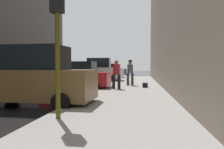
{
  "coord_description": "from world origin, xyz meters",
  "views": [
    {
      "loc": [
        6.58,
        -9.15,
        1.5
      ],
      "look_at": [
        4.86,
        4.49,
        0.97
      ],
      "focal_mm": 35.0,
      "sensor_mm": 36.0,
      "label": 1
    }
  ],
  "objects_px": {
    "parked_red_hatchback": "(77,76)",
    "parked_gray_coupe": "(113,70)",
    "fire_hydrant": "(109,80)",
    "duffel_bag": "(145,85)",
    "parked_white_van": "(98,71)",
    "traffic_light": "(57,17)",
    "pedestrian_with_beanie": "(130,71)",
    "parked_silver_sedan": "(106,72)",
    "pedestrian_in_red_jacket": "(116,73)",
    "parked_bronze_suv": "(34,79)"
  },
  "relations": [
    {
      "from": "parked_gray_coupe",
      "to": "pedestrian_in_red_jacket",
      "type": "distance_m",
      "value": 19.37
    },
    {
      "from": "parked_red_hatchback",
      "to": "parked_silver_sedan",
      "type": "bearing_deg",
      "value": 90.0
    },
    {
      "from": "fire_hydrant",
      "to": "parked_bronze_suv",
      "type": "bearing_deg",
      "value": -103.91
    },
    {
      "from": "parked_bronze_suv",
      "to": "parked_white_van",
      "type": "distance_m",
      "value": 12.53
    },
    {
      "from": "parked_bronze_suv",
      "to": "parked_red_hatchback",
      "type": "distance_m",
      "value": 5.75
    },
    {
      "from": "parked_bronze_suv",
      "to": "pedestrian_in_red_jacket",
      "type": "bearing_deg",
      "value": 63.19
    },
    {
      "from": "parked_red_hatchback",
      "to": "parked_silver_sedan",
      "type": "relative_size",
      "value": 1.01
    },
    {
      "from": "parked_bronze_suv",
      "to": "parked_white_van",
      "type": "xyz_separation_m",
      "value": [
        0.0,
        12.53,
        0.0
      ]
    },
    {
      "from": "parked_red_hatchback",
      "to": "pedestrian_with_beanie",
      "type": "xyz_separation_m",
      "value": [
        3.28,
        1.85,
        0.29
      ]
    },
    {
      "from": "parked_silver_sedan",
      "to": "pedestrian_with_beanie",
      "type": "height_order",
      "value": "pedestrian_with_beanie"
    },
    {
      "from": "parked_white_van",
      "to": "traffic_light",
      "type": "bearing_deg",
      "value": -82.9
    },
    {
      "from": "parked_bronze_suv",
      "to": "fire_hydrant",
      "type": "xyz_separation_m",
      "value": [
        1.8,
        7.28,
        -0.54
      ]
    },
    {
      "from": "traffic_light",
      "to": "pedestrian_with_beanie",
      "type": "distance_m",
      "value": 10.19
    },
    {
      "from": "traffic_light",
      "to": "duffel_bag",
      "type": "xyz_separation_m",
      "value": [
        2.43,
        8.6,
        -2.47
      ]
    },
    {
      "from": "traffic_light",
      "to": "pedestrian_in_red_jacket",
      "type": "relative_size",
      "value": 2.11
    },
    {
      "from": "parked_silver_sedan",
      "to": "pedestrian_in_red_jacket",
      "type": "height_order",
      "value": "pedestrian_in_red_jacket"
    },
    {
      "from": "parked_red_hatchback",
      "to": "parked_white_van",
      "type": "xyz_separation_m",
      "value": [
        -0.0,
        6.78,
        0.18
      ]
    },
    {
      "from": "duffel_bag",
      "to": "parked_silver_sedan",
      "type": "bearing_deg",
      "value": 109.85
    },
    {
      "from": "pedestrian_with_beanie",
      "to": "pedestrian_in_red_jacket",
      "type": "bearing_deg",
      "value": -105.79
    },
    {
      "from": "parked_silver_sedan",
      "to": "traffic_light",
      "type": "relative_size",
      "value": 1.17
    },
    {
      "from": "parked_red_hatchback",
      "to": "duffel_bag",
      "type": "relative_size",
      "value": 9.61
    },
    {
      "from": "parked_white_van",
      "to": "parked_silver_sedan",
      "type": "bearing_deg",
      "value": 90.0
    },
    {
      "from": "parked_bronze_suv",
      "to": "parked_silver_sedan",
      "type": "bearing_deg",
      "value": 90.0
    },
    {
      "from": "pedestrian_in_red_jacket",
      "to": "pedestrian_with_beanie",
      "type": "relative_size",
      "value": 0.96
    },
    {
      "from": "fire_hydrant",
      "to": "pedestrian_with_beanie",
      "type": "height_order",
      "value": "pedestrian_with_beanie"
    },
    {
      "from": "parked_white_van",
      "to": "parked_silver_sedan",
      "type": "height_order",
      "value": "parked_white_van"
    },
    {
      "from": "parked_red_hatchback",
      "to": "fire_hydrant",
      "type": "distance_m",
      "value": 2.39
    },
    {
      "from": "parked_red_hatchback",
      "to": "parked_gray_coupe",
      "type": "xyz_separation_m",
      "value": [
        -0.0,
        18.54,
        0.0
      ]
    },
    {
      "from": "fire_hydrant",
      "to": "traffic_light",
      "type": "height_order",
      "value": "traffic_light"
    },
    {
      "from": "parked_bronze_suv",
      "to": "parked_white_van",
      "type": "relative_size",
      "value": 1.0
    },
    {
      "from": "parked_gray_coupe",
      "to": "pedestrian_with_beanie",
      "type": "relative_size",
      "value": 2.38
    },
    {
      "from": "fire_hydrant",
      "to": "pedestrian_with_beanie",
      "type": "distance_m",
      "value": 1.64
    },
    {
      "from": "parked_white_van",
      "to": "pedestrian_in_red_jacket",
      "type": "relative_size",
      "value": 2.72
    },
    {
      "from": "traffic_light",
      "to": "duffel_bag",
      "type": "height_order",
      "value": "traffic_light"
    },
    {
      "from": "parked_white_van",
      "to": "pedestrian_in_red_jacket",
      "type": "height_order",
      "value": "parked_white_van"
    },
    {
      "from": "parked_bronze_suv",
      "to": "parked_white_van",
      "type": "height_order",
      "value": "same"
    },
    {
      "from": "fire_hydrant",
      "to": "duffel_bag",
      "type": "distance_m",
      "value": 2.7
    },
    {
      "from": "parked_red_hatchback",
      "to": "fire_hydrant",
      "type": "height_order",
      "value": "parked_red_hatchback"
    },
    {
      "from": "duffel_bag",
      "to": "parked_white_van",
      "type": "bearing_deg",
      "value": 124.29
    },
    {
      "from": "parked_silver_sedan",
      "to": "traffic_light",
      "type": "bearing_deg",
      "value": -84.83
    },
    {
      "from": "parked_silver_sedan",
      "to": "pedestrian_with_beanie",
      "type": "xyz_separation_m",
      "value": [
        3.28,
        -10.52,
        0.29
      ]
    },
    {
      "from": "parked_gray_coupe",
      "to": "fire_hydrant",
      "type": "relative_size",
      "value": 6.02
    },
    {
      "from": "pedestrian_in_red_jacket",
      "to": "traffic_light",
      "type": "bearing_deg",
      "value": -95.51
    },
    {
      "from": "parked_bronze_suv",
      "to": "parked_red_hatchback",
      "type": "relative_size",
      "value": 1.1
    },
    {
      "from": "parked_white_van",
      "to": "duffel_bag",
      "type": "xyz_separation_m",
      "value": [
        4.29,
        -6.29,
        -0.74
      ]
    },
    {
      "from": "parked_white_van",
      "to": "pedestrian_with_beanie",
      "type": "height_order",
      "value": "parked_white_van"
    },
    {
      "from": "parked_bronze_suv",
      "to": "duffel_bag",
      "type": "bearing_deg",
      "value": 55.52
    },
    {
      "from": "traffic_light",
      "to": "pedestrian_in_red_jacket",
      "type": "height_order",
      "value": "traffic_light"
    },
    {
      "from": "fire_hydrant",
      "to": "parked_red_hatchback",
      "type": "bearing_deg",
      "value": -139.68
    },
    {
      "from": "parked_white_van",
      "to": "parked_gray_coupe",
      "type": "distance_m",
      "value": 11.76
    }
  ]
}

